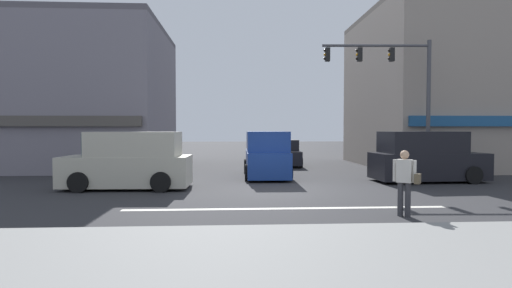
% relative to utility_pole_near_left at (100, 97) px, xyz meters
% --- Properties ---
extents(ground_plane, '(120.00, 120.00, 0.00)m').
position_rel_utility_pole_near_left_xyz_m(ground_plane, '(8.06, -5.89, -3.80)').
color(ground_plane, '#2B2B2D').
extents(lane_marking_stripe, '(9.00, 0.24, 0.01)m').
position_rel_utility_pole_near_left_xyz_m(lane_marking_stripe, '(8.06, -9.39, -3.79)').
color(lane_marking_stripe, silver).
rests_on(lane_marking_stripe, ground).
extents(sidewalk_curb, '(40.00, 5.00, 0.16)m').
position_rel_utility_pole_near_left_xyz_m(sidewalk_curb, '(8.06, -14.39, -3.72)').
color(sidewalk_curb, gray).
rests_on(sidewalk_curb, ground).
extents(building_left_block, '(10.51, 9.64, 8.20)m').
position_rel_utility_pole_near_left_xyz_m(building_left_block, '(-2.75, 3.82, 0.30)').
color(building_left_block, slate).
rests_on(building_left_block, ground).
extents(building_right_corner, '(10.80, 10.35, 9.27)m').
position_rel_utility_pole_near_left_xyz_m(building_right_corner, '(20.00, 3.17, 0.84)').
color(building_right_corner, gray).
rests_on(building_right_corner, ground).
extents(utility_pole_near_left, '(1.40, 0.22, 7.30)m').
position_rel_utility_pole_near_left_xyz_m(utility_pole_near_left, '(0.00, 0.00, 0.00)').
color(utility_pole_near_left, brown).
rests_on(utility_pole_near_left, ground).
extents(traffic_light_mast, '(4.89, 0.45, 6.20)m').
position_rel_utility_pole_near_left_xyz_m(traffic_light_mast, '(14.07, -2.73, 0.51)').
color(traffic_light_mast, '#47474C').
rests_on(traffic_light_mast, ground).
extents(van_crossing_center, '(4.68, 2.20, 2.11)m').
position_rel_utility_pole_near_left_xyz_m(van_crossing_center, '(14.72, -3.97, -2.79)').
color(van_crossing_center, black).
rests_on(van_crossing_center, ground).
extents(van_approaching_near, '(4.65, 2.14, 2.11)m').
position_rel_utility_pole_near_left_xyz_m(van_approaching_near, '(2.77, -5.31, -2.79)').
color(van_approaching_near, '#B7B29E').
rests_on(van_approaching_near, ground).
extents(sedan_crossing_leftbound, '(1.99, 4.16, 1.58)m').
position_rel_utility_pole_near_left_xyz_m(sedan_crossing_leftbound, '(9.72, 3.91, -3.08)').
color(sedan_crossing_leftbound, black).
rests_on(sedan_crossing_leftbound, ground).
extents(van_waiting_far, '(2.09, 4.63, 2.11)m').
position_rel_utility_pole_near_left_xyz_m(van_waiting_far, '(8.14, -1.96, -2.79)').
color(van_waiting_far, navy).
rests_on(van_waiting_far, ground).
extents(pedestrian_foreground_with_bag, '(0.61, 0.56, 1.67)m').
position_rel_utility_pole_near_left_xyz_m(pedestrian_foreground_with_bag, '(10.93, -10.55, -2.84)').
color(pedestrian_foreground_with_bag, '#333338').
rests_on(pedestrian_foreground_with_bag, ground).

